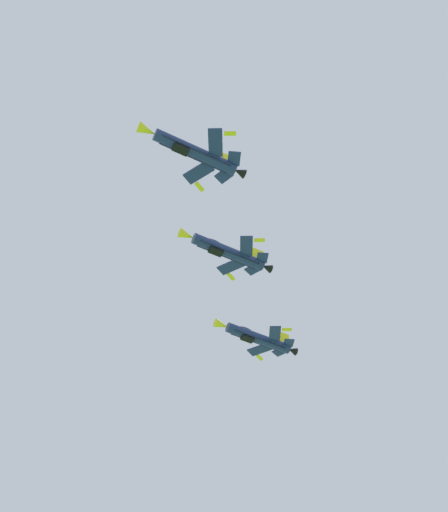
{
  "coord_description": "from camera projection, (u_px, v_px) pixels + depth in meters",
  "views": [
    {
      "loc": [
        2.75,
        -3.63,
        1.47
      ],
      "look_at": [
        -35.08,
        39.47,
        73.1
      ],
      "focal_mm": 41.64,
      "sensor_mm": 36.0,
      "label": 1
    }
  ],
  "objects": [
    {
      "name": "fighter_jet_lead",
      "position": [
        194.0,
        152.0,
        80.38
      ],
      "size": [
        10.2,
        15.32,
        4.35
      ],
      "rotation": [
        0.0,
        -0.02,
        2.76
      ],
      "color": "navy"
    },
    {
      "name": "fighter_jet_left_wing",
      "position": [
        227.0,
        252.0,
        91.62
      ],
      "size": [
        10.14,
        15.32,
        4.39
      ],
      "rotation": [
        0.0,
        -0.13,
        2.76
      ],
      "color": "navy"
    },
    {
      "name": "fighter_jet_right_wing",
      "position": [
        257.0,
        338.0,
        101.99
      ],
      "size": [
        10.15,
        15.32,
        4.38
      ],
      "rotation": [
        0.0,
        -0.13,
        2.76
      ],
      "color": "navy"
    }
  ]
}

